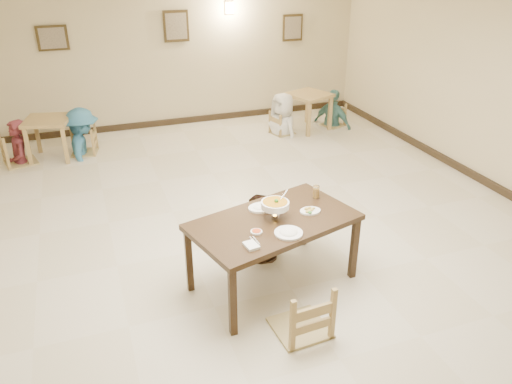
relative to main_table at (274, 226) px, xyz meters
name	(u,v)px	position (x,y,z in m)	size (l,w,h in m)	color
floor	(258,240)	(0.15, 0.92, -0.74)	(10.00, 10.00, 0.00)	beige
wall_back	(173,52)	(0.15, 5.92, 0.76)	(10.00, 10.00, 0.00)	beige
baseboard_back	(178,121)	(0.15, 5.89, -0.68)	(8.00, 0.06, 0.12)	black
baseboard_right	(500,190)	(4.12, 0.92, -0.68)	(0.06, 10.00, 0.12)	black
picture_a	(52,38)	(-2.05, 5.88, 1.16)	(0.55, 0.04, 0.45)	#342814
picture_b	(176,26)	(0.25, 5.88, 1.26)	(0.50, 0.04, 0.60)	#342814
picture_c	(293,28)	(2.75, 5.88, 1.11)	(0.45, 0.04, 0.55)	#342814
wall_sconce	(229,8)	(1.35, 5.88, 1.56)	(0.16, 0.05, 0.22)	#FFD88C
main_table	(274,226)	(0.00, 0.00, 0.00)	(1.94, 1.42, 0.82)	#342111
chair_far	(254,216)	(0.03, 0.70, -0.25)	(0.46, 0.46, 0.98)	tan
chair_near	(302,284)	(-0.03, -0.80, -0.19)	(0.52, 0.52, 1.10)	tan
main_diner	(258,195)	(0.05, 0.65, 0.05)	(0.76, 0.60, 1.57)	gray
curry_warmer	(275,205)	(0.02, 0.03, 0.24)	(0.34, 0.30, 0.27)	silver
rice_plate_far	(262,207)	(-0.03, 0.27, 0.10)	(0.32, 0.32, 0.07)	white
rice_plate_near	(289,233)	(0.03, -0.32, 0.10)	(0.29, 0.29, 0.07)	white
fried_plate	(310,211)	(0.43, 0.02, 0.10)	(0.23, 0.23, 0.05)	white
chili_dish	(256,232)	(-0.27, -0.19, 0.09)	(0.12, 0.12, 0.03)	white
napkin_cutlery	(251,245)	(-0.40, -0.42, 0.10)	(0.16, 0.25, 0.03)	white
drink_glass	(316,192)	(0.64, 0.31, 0.15)	(0.08, 0.08, 0.15)	white
bg_table_left	(48,126)	(-2.34, 4.78, -0.14)	(0.87, 0.87, 0.73)	#A88850
bg_table_right	(309,100)	(2.61, 4.65, -0.12)	(0.97, 0.97, 0.75)	#A88850
bg_chair_ll	(15,134)	(-2.87, 4.70, -0.21)	(0.50, 0.50, 1.07)	tan
bg_chair_lr	(81,129)	(-1.80, 4.82, -0.27)	(0.44, 0.44, 0.94)	tan
bg_chair_rl	(283,113)	(2.02, 4.59, -0.31)	(0.41, 0.41, 0.86)	tan
bg_chair_rr	(334,105)	(3.21, 4.68, -0.30)	(0.41, 0.41, 0.88)	tan
bg_diner_a	(12,121)	(-2.87, 4.70, 0.04)	(0.57, 0.37, 1.56)	maroon
bg_diner_b	(78,109)	(-1.80, 4.82, 0.11)	(1.09, 0.63, 1.69)	teal
bg_diner_c	(283,93)	(2.02, 4.59, 0.09)	(0.81, 0.53, 1.66)	silver
bg_diner_d	(335,90)	(3.21, 4.68, 0.03)	(0.89, 0.37, 1.52)	teal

